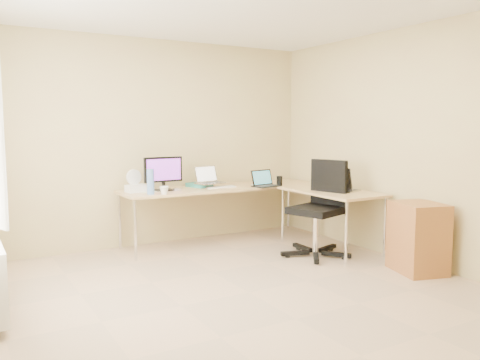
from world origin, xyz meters
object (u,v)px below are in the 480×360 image
mug (164,190)px  office_chair (316,214)px  water_bottle (151,182)px  laptop_center (210,175)px  laptop_return (345,181)px  desk_main (223,214)px  laptop_black (266,178)px  monitor (163,174)px  desk_fan (133,181)px  keyboard (221,187)px  cabinet (418,238)px  desk_return (331,220)px

mug → office_chair: size_ratio=0.09×
water_bottle → laptop_center: bearing=13.8°
laptop_center → laptop_return: (1.25, -1.14, -0.04)m
mug → water_bottle: 0.19m
desk_main → laptop_black: laptop_black is taller
monitor → desk_main: bearing=-3.4°
office_chair → desk_main: bearing=100.6°
office_chair → laptop_return: bearing=-13.0°
desk_main → desk_fan: 1.24m
laptop_black → keyboard: size_ratio=0.92×
desk_main → laptop_black: 0.74m
laptop_center → cabinet: size_ratio=0.47×
monitor → cabinet: size_ratio=0.66×
mug → water_bottle: water_bottle is taller
desk_return → office_chair: bearing=-156.3°
desk_main → laptop_black: size_ratio=7.72×
desk_main → office_chair: bearing=-62.4°
keyboard → laptop_center: bearing=142.6°
laptop_black → water_bottle: (-1.55, 0.07, 0.04)m
desk_return → cabinet: size_ratio=1.77×
desk_return → mug: size_ratio=12.62×
laptop_center → cabinet: laptop_center is taller
keyboard → desk_fan: (-1.06, 0.28, 0.11)m
desk_return → desk_fan: 2.47m
monitor → keyboard: size_ratio=1.31×
laptop_center → office_chair: 1.46m
laptop_black → desk_main: bearing=141.0°
laptop_black → water_bottle: 1.55m
mug → office_chair: (1.53, -0.86, -0.28)m
cabinet → laptop_return: bearing=109.1°
mug → office_chair: bearing=-29.4°
keyboard → mug: bearing=-163.8°
keyboard → laptop_return: size_ratio=1.04×
office_chair → cabinet: 1.16m
monitor → cabinet: 2.99m
laptop_center → cabinet: bearing=-72.3°
laptop_black → mug: 1.42m
laptop_center → mug: bearing=-170.3°
desk_main → water_bottle: (-1.05, -0.20, 0.51)m
desk_fan → laptop_return: size_ratio=0.67×
desk_fan → laptop_black: bearing=-25.0°
laptop_return → cabinet: laptop_return is taller
laptop_center → office_chair: size_ratio=0.31×
office_chair → desk_return: bearing=6.6°
laptop_black → office_chair: (0.11, -0.89, -0.34)m
laptop_center → laptop_return: 1.69m
keyboard → mug: size_ratio=3.60×
laptop_center → desk_fan: laptop_center is taller
mug → laptop_return: laptop_return is taller
desk_fan → water_bottle: bearing=-88.2°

